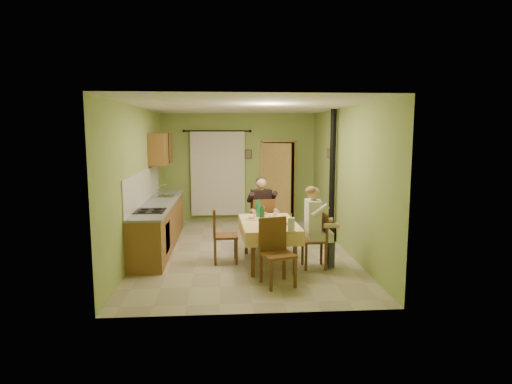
{
  "coord_description": "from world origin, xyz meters",
  "views": [
    {
      "loc": [
        -0.34,
        -8.24,
        2.33
      ],
      "look_at": [
        0.25,
        0.1,
        1.15
      ],
      "focal_mm": 30.0,
      "sensor_mm": 36.0,
      "label": 1
    }
  ],
  "objects": [
    {
      "name": "floor",
      "position": [
        0.0,
        0.0,
        0.0
      ],
      "size": [
        4.0,
        6.0,
        0.01
      ],
      "primitive_type": "cube",
      "color": "tan",
      "rests_on": "ground"
    },
    {
      "name": "chair_near",
      "position": [
        0.43,
        -1.97,
        0.29
      ],
      "size": [
        0.57,
        0.57,
        1.02
      ],
      "rotation": [
        0.0,
        0.0,
        3.44
      ],
      "color": "brown",
      "rests_on": "ground"
    },
    {
      "name": "dining_table",
      "position": [
        0.4,
        -0.91,
        0.38
      ],
      "size": [
        1.02,
        1.62,
        0.76
      ],
      "rotation": [
        0.0,
        0.0,
        0.04
      ],
      "color": "#ECBE7B",
      "rests_on": "ground"
    },
    {
      "name": "stove_flue",
      "position": [
        1.9,
        0.6,
        1.02
      ],
      "size": [
        0.24,
        0.24,
        2.8
      ],
      "color": "black",
      "rests_on": "ground"
    },
    {
      "name": "doorway",
      "position": [
        1.01,
        2.86,
        1.05
      ],
      "size": [
        0.96,
        0.51,
        2.15
      ],
      "color": "black",
      "rests_on": "ground"
    },
    {
      "name": "kitchen_run",
      "position": [
        -1.71,
        0.4,
        0.48
      ],
      "size": [
        0.64,
        3.64,
        1.56
      ],
      "color": "brown",
      "rests_on": "ground"
    },
    {
      "name": "picture_right",
      "position": [
        1.97,
        1.2,
        1.85
      ],
      "size": [
        0.03,
        0.31,
        0.21
      ],
      "primitive_type": "cube",
      "color": "brown",
      "rests_on": "room_shell"
    },
    {
      "name": "room_shell",
      "position": [
        0.0,
        0.0,
        1.82
      ],
      "size": [
        4.04,
        6.04,
        2.82
      ],
      "color": "#92AB58",
      "rests_on": "ground"
    },
    {
      "name": "man_far",
      "position": [
        0.37,
        0.22,
        0.88
      ],
      "size": [
        0.62,
        0.52,
        1.39
      ],
      "rotation": [
        0.0,
        0.0,
        0.16
      ],
      "color": "black",
      "rests_on": "chair_far"
    },
    {
      "name": "upper_cabinets",
      "position": [
        -1.82,
        1.7,
        1.95
      ],
      "size": [
        0.35,
        1.4,
        0.7
      ],
      "primitive_type": "cube",
      "color": "brown",
      "rests_on": "room_shell"
    },
    {
      "name": "man_right",
      "position": [
        1.16,
        -1.18,
        0.88
      ],
      "size": [
        0.47,
        0.58,
        1.39
      ],
      "rotation": [
        0.0,
        0.0,
        1.57
      ],
      "color": "silver",
      "rests_on": "chair_right"
    },
    {
      "name": "chair_left",
      "position": [
        -0.38,
        -0.75,
        0.29
      ],
      "size": [
        0.45,
        0.45,
        1.0
      ],
      "rotation": [
        0.0,
        0.0,
        -1.52
      ],
      "color": "brown",
      "rests_on": "ground"
    },
    {
      "name": "chair_right",
      "position": [
        1.18,
        -1.18,
        0.29
      ],
      "size": [
        0.4,
        0.4,
        0.95
      ],
      "rotation": [
        0.0,
        0.0,
        1.57
      ],
      "color": "brown",
      "rests_on": "ground"
    },
    {
      "name": "tableware",
      "position": [
        0.41,
        -1.0,
        0.83
      ],
      "size": [
        0.79,
        1.6,
        0.33
      ],
      "color": "white",
      "rests_on": "dining_table"
    },
    {
      "name": "curtain",
      "position": [
        -0.55,
        2.9,
        1.26
      ],
      "size": [
        1.7,
        0.07,
        2.22
      ],
      "color": "black",
      "rests_on": "ground"
    },
    {
      "name": "picture_back",
      "position": [
        0.25,
        2.97,
        1.75
      ],
      "size": [
        0.19,
        0.03,
        0.23
      ],
      "primitive_type": "cube",
      "color": "black",
      "rests_on": "room_shell"
    },
    {
      "name": "chair_far",
      "position": [
        0.37,
        0.2,
        0.29
      ],
      "size": [
        0.51,
        0.51,
        1.01
      ],
      "rotation": [
        0.0,
        0.0,
        0.16
      ],
      "color": "brown",
      "rests_on": "ground"
    }
  ]
}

